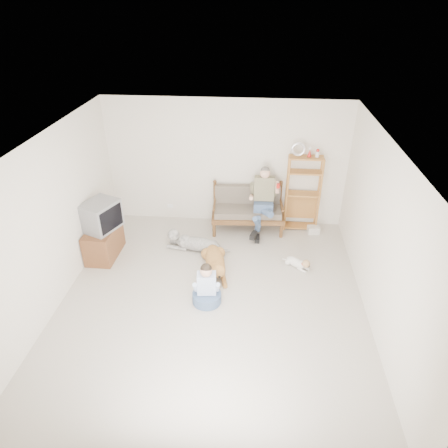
# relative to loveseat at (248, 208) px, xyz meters

# --- Properties ---
(floor) EXTENTS (5.50, 5.50, 0.00)m
(floor) POSITION_rel_loveseat_xyz_m (-0.49, -2.44, -0.49)
(floor) COLOR silver
(floor) RESTS_ON ground
(ceiling) EXTENTS (5.50, 5.50, 0.00)m
(ceiling) POSITION_rel_loveseat_xyz_m (-0.49, -2.44, 2.21)
(ceiling) COLOR silver
(ceiling) RESTS_ON ground
(wall_back) EXTENTS (5.00, 0.00, 5.00)m
(wall_back) POSITION_rel_loveseat_xyz_m (-0.49, 0.31, 0.86)
(wall_back) COLOR silver
(wall_back) RESTS_ON ground
(wall_front) EXTENTS (5.00, 0.00, 5.00)m
(wall_front) POSITION_rel_loveseat_xyz_m (-0.49, -5.19, 0.86)
(wall_front) COLOR silver
(wall_front) RESTS_ON ground
(wall_left) EXTENTS (0.00, 5.50, 5.50)m
(wall_left) POSITION_rel_loveseat_xyz_m (-2.99, -2.44, 0.86)
(wall_left) COLOR silver
(wall_left) RESTS_ON ground
(wall_right) EXTENTS (0.00, 5.50, 5.50)m
(wall_right) POSITION_rel_loveseat_xyz_m (2.01, -2.44, 0.86)
(wall_right) COLOR silver
(wall_right) RESTS_ON ground
(loveseat) EXTENTS (1.54, 0.80, 0.95)m
(loveseat) POSITION_rel_loveseat_xyz_m (0.00, 0.00, 0.00)
(loveseat) COLOR brown
(loveseat) RESTS_ON ground
(man) EXTENTS (0.55, 0.78, 1.27)m
(man) POSITION_rel_loveseat_xyz_m (0.30, -0.23, 0.18)
(man) COLOR #455A7E
(man) RESTS_ON loveseat
(etagere) EXTENTS (0.72, 0.32, 1.92)m
(etagere) POSITION_rel_loveseat_xyz_m (1.13, 0.11, 0.35)
(etagere) COLOR #B48138
(etagere) RESTS_ON ground
(book_stack) EXTENTS (0.26, 0.20, 0.15)m
(book_stack) POSITION_rel_loveseat_xyz_m (1.41, -0.09, -0.41)
(book_stack) COLOR white
(book_stack) RESTS_ON ground
(tv_stand) EXTENTS (0.52, 0.91, 0.60)m
(tv_stand) POSITION_rel_loveseat_xyz_m (-2.72, -1.27, -0.19)
(tv_stand) COLOR brown
(tv_stand) RESTS_ON ground
(crt_tv) EXTENTS (0.73, 0.80, 0.54)m
(crt_tv) POSITION_rel_loveseat_xyz_m (-2.69, -1.26, 0.39)
(crt_tv) COLOR slate
(crt_tv) RESTS_ON tv_stand
(wall_outlet) EXTENTS (0.12, 0.02, 0.08)m
(wall_outlet) POSITION_rel_loveseat_xyz_m (-1.74, 0.30, -0.19)
(wall_outlet) COLOR white
(wall_outlet) RESTS_ON ground
(golden_retriever) EXTENTS (0.56, 1.37, 0.42)m
(golden_retriever) POSITION_rel_loveseat_xyz_m (-0.52, -1.59, -0.31)
(golden_retriever) COLOR #B6843F
(golden_retriever) RESTS_ON ground
(shaggy_dog) EXTENTS (1.33, 0.46, 0.39)m
(shaggy_dog) POSITION_rel_loveseat_xyz_m (-1.06, -0.93, -0.33)
(shaggy_dog) COLOR white
(shaggy_dog) RESTS_ON ground
(terrier) EXTENTS (0.52, 0.45, 0.23)m
(terrier) POSITION_rel_loveseat_xyz_m (1.01, -1.36, -0.39)
(terrier) COLOR silver
(terrier) RESTS_ON ground
(child) EXTENTS (0.48, 0.48, 0.76)m
(child) POSITION_rel_loveseat_xyz_m (-0.58, -2.44, -0.21)
(child) COLOR #455A7E
(child) RESTS_ON ground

